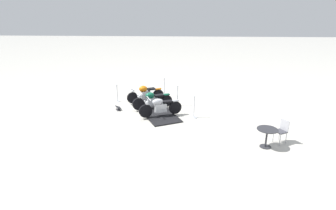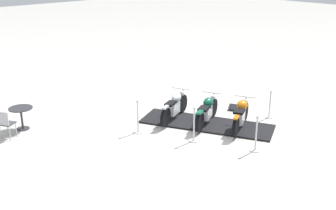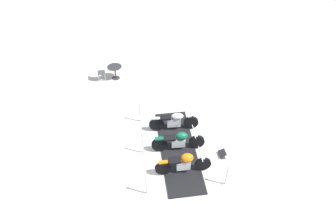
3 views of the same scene
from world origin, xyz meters
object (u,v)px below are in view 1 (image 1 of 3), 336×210
motorcycle_forest (152,100)px  stanchion_left_mid (178,99)px  info_placard (118,109)px  stanchion_right_front (117,96)px  cafe_table (267,133)px  motorcycle_copper (145,93)px  motorcycle_chrome (160,106)px  stanchion_left_rear (194,111)px  cafe_chair_near_table (282,130)px  stanchion_left_front (164,90)px

motorcycle_forest → stanchion_left_mid: bearing=-178.1°
stanchion_left_mid → info_placard: stanchion_left_mid is taller
stanchion_right_front → cafe_table: bearing=143.7°
motorcycle_copper → info_placard: motorcycle_copper is taller
motorcycle_chrome → stanchion_right_front: size_ratio=2.00×
stanchion_left_rear → motorcycle_chrome: bearing=-1.3°
motorcycle_forest → cafe_table: bearing=116.7°
motorcycle_chrome → stanchion_right_front: stanchion_right_front is taller
cafe_table → motorcycle_forest: bearing=-39.5°
stanchion_left_rear → stanchion_right_front: 4.84m
cafe_chair_near_table → stanchion_left_mid: bearing=-75.9°
stanchion_left_mid → info_placard: 3.25m
cafe_table → stanchion_right_front: bearing=-36.3°
cafe_chair_near_table → stanchion_right_front: bearing=-62.4°
motorcycle_forest → stanchion_left_rear: stanchion_left_rear is taller
stanchion_left_mid → cafe_chair_near_table: size_ratio=1.20×
motorcycle_chrome → cafe_table: size_ratio=2.62×
stanchion_left_front → cafe_chair_near_table: size_ratio=1.18×
stanchion_left_mid → stanchion_left_rear: size_ratio=1.02×
motorcycle_copper → stanchion_left_mid: bearing=142.0°
motorcycle_copper → motorcycle_chrome: (-1.02, 2.12, -0.01)m
stanchion_left_mid → stanchion_left_rear: 1.94m
stanchion_left_front → cafe_chair_near_table: bearing=130.3°
motorcycle_forest → motorcycle_chrome: (-0.50, 1.07, 0.02)m
motorcycle_copper → motorcycle_chrome: size_ratio=0.97×
cafe_table → cafe_chair_near_table: 0.82m
stanchion_right_front → cafe_table: (-6.97, 5.13, 0.21)m
motorcycle_forest → stanchion_left_front: (-0.50, -2.39, -0.14)m
motorcycle_chrome → cafe_chair_near_table: size_ratio=2.16×
motorcycle_forest → motorcycle_chrome: size_ratio=1.00×
motorcycle_forest → stanchion_right_front: bearing=-51.8°
stanchion_right_front → cafe_table: size_ratio=1.31×
stanchion_left_mid → motorcycle_copper: bearing=-12.7°
stanchion_left_front → motorcycle_chrome: bearing=90.2°
motorcycle_forest → cafe_table: size_ratio=2.61×
motorcycle_chrome → info_placard: motorcycle_chrome is taller
stanchion_right_front → motorcycle_copper: bearing=177.5°
motorcycle_forest → stanchion_left_front: bearing=-125.5°
motorcycle_forest → stanchion_right_front: size_ratio=2.00×
stanchion_left_mid → cafe_chair_near_table: 5.97m
stanchion_left_mid → stanchion_left_rear: (-0.84, 1.75, -0.04)m
cafe_chair_near_table → info_placard: bearing=-55.5°
stanchion_left_front → cafe_table: 7.73m
stanchion_left_mid → stanchion_right_front: stanchion_left_mid is taller
stanchion_left_rear → cafe_chair_near_table: (-3.38, 2.47, 0.22)m
stanchion_left_front → stanchion_right_front: 2.90m
cafe_chair_near_table → stanchion_left_front: bearing=-80.6°
info_placard → stanchion_right_front: bearing=-11.5°
motorcycle_chrome → cafe_chair_near_table: 5.64m
motorcycle_copper → info_placard: size_ratio=4.38×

